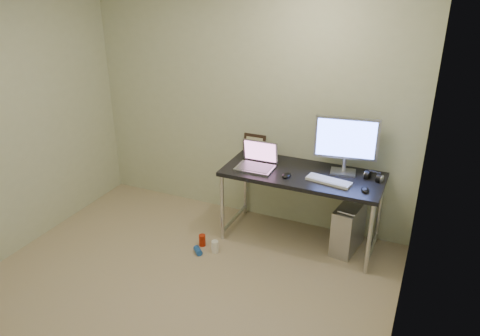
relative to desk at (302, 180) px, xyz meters
name	(u,v)px	position (x,y,z in m)	size (l,w,h in m)	color
floor	(164,306)	(-0.71, -1.42, -0.67)	(3.50, 3.50, 0.00)	tan
wall_back	(248,104)	(-0.71, 0.33, 0.58)	(3.50, 0.02, 2.50)	beige
wall_right	(410,217)	(1.04, -1.42, 0.58)	(0.02, 3.50, 2.50)	beige
desk	(302,180)	(0.00, 0.00, 0.00)	(1.52, 0.66, 0.75)	black
tower_computer	(348,228)	(0.48, 0.04, -0.43)	(0.26, 0.48, 0.50)	#A8A8AD
cable_a	(350,201)	(0.43, 0.28, -0.27)	(0.01, 0.01, 0.70)	black
cable_b	(358,205)	(0.52, 0.26, -0.29)	(0.01, 0.01, 0.72)	black
can_red	(202,240)	(-0.85, -0.49, -0.61)	(0.07, 0.07, 0.12)	#BA250A
can_white	(215,247)	(-0.68, -0.55, -0.61)	(0.07, 0.07, 0.12)	white
can_blue	(198,251)	(-0.82, -0.63, -0.64)	(0.06, 0.06, 0.11)	blue
laptop	(257,161)	(-0.45, -0.05, 0.14)	(0.36, 0.30, 0.25)	#B3B4BB
monitor	(346,141)	(0.35, 0.16, 0.40)	(0.59, 0.20, 0.55)	#B3B4BB
keyboard	(329,181)	(0.28, -0.11, 0.09)	(0.41, 0.13, 0.02)	silver
mouse_right	(365,189)	(0.62, -0.16, 0.10)	(0.07, 0.11, 0.04)	black
mouse_left	(286,174)	(-0.11, -0.15, 0.10)	(0.08, 0.12, 0.04)	black
headphones	(374,177)	(0.64, 0.11, 0.11)	(0.18, 0.10, 0.11)	black
picture_frame	(254,143)	(-0.62, 0.31, 0.18)	(0.24, 0.03, 0.19)	black
webcam	(273,147)	(-0.40, 0.27, 0.18)	(0.05, 0.04, 0.13)	silver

